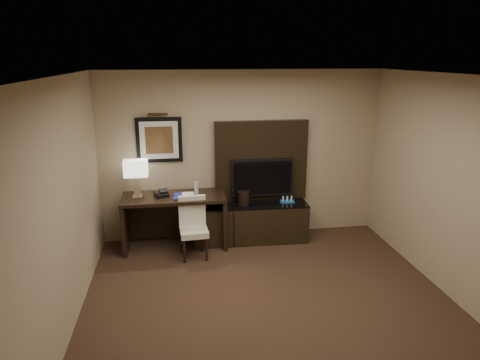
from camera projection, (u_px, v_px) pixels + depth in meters
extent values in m
cube|color=#342217|center=(276.00, 320.00, 4.89)|extent=(4.50, 5.00, 0.01)
cube|color=silver|center=(283.00, 77.00, 4.13)|extent=(4.50, 5.00, 0.01)
cube|color=tan|center=(242.00, 156.00, 6.88)|extent=(4.50, 0.01, 2.70)
cube|color=tan|center=(55.00, 220.00, 4.18)|extent=(0.01, 5.00, 2.70)
cube|color=tan|center=(473.00, 198.00, 4.84)|extent=(0.01, 5.00, 2.70)
cube|color=black|center=(175.00, 221.00, 6.65)|extent=(1.57, 0.68, 0.84)
cube|color=black|center=(250.00, 222.00, 6.90)|extent=(1.84, 0.57, 0.63)
cube|color=black|center=(261.00, 161.00, 6.89)|extent=(1.50, 0.12, 1.30)
cube|color=black|center=(262.00, 177.00, 6.86)|extent=(1.00, 0.08, 0.60)
cube|color=black|center=(159.00, 140.00, 6.58)|extent=(0.70, 0.04, 0.70)
cylinder|color=#442F15|center=(158.00, 114.00, 6.44)|extent=(0.04, 0.04, 0.30)
cube|color=#172498|center=(182.00, 196.00, 6.47)|extent=(0.25, 0.33, 0.02)
imported|color=tan|center=(182.00, 188.00, 6.48)|extent=(0.18, 0.03, 0.25)
cylinder|color=silver|center=(196.00, 188.00, 6.60)|extent=(0.07, 0.07, 0.19)
cylinder|color=black|center=(243.00, 198.00, 6.78)|extent=(0.21, 0.21, 0.21)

